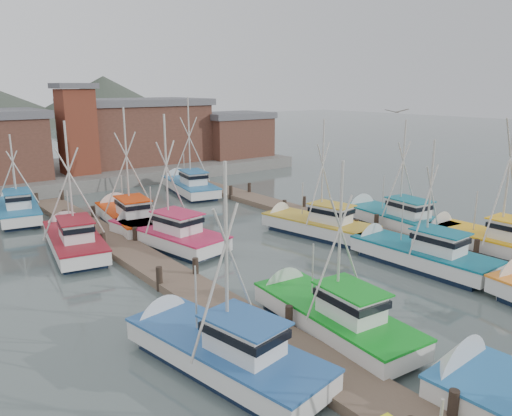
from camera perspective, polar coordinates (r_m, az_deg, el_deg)
ground at (r=25.50m, az=10.94°, el=-8.39°), size 260.00×260.00×0.00m
dock_left at (r=24.15m, az=-7.75°, el=-9.01°), size 2.30×46.00×1.50m
dock_right at (r=32.98m, az=13.74°, el=-2.99°), size 2.30×46.00×1.50m
quay at (r=56.05m, az=-18.74°, el=3.94°), size 44.00×16.00×1.20m
shed_center at (r=57.77m, az=-13.40°, el=8.66°), size 14.84×9.54×6.90m
shed_right at (r=60.75m, az=-2.59°, el=8.45°), size 8.48×6.36×5.20m
lookout_tower at (r=51.06m, az=-19.78°, el=8.57°), size 3.60×3.60×8.50m
boat_4 at (r=20.54m, az=7.96°, el=-11.85°), size 3.22×8.35×7.55m
boat_5 at (r=28.50m, az=17.64°, el=-4.95°), size 3.07×8.39×7.55m
boat_6 at (r=18.01m, az=-4.75°, el=-15.66°), size 3.90×8.72×7.95m
boat_7 at (r=32.26m, az=25.00°, el=-3.41°), size 4.22×8.84×10.64m
boat_8 at (r=31.30m, az=-10.70°, el=-2.84°), size 4.29×9.36×8.71m
boat_9 at (r=32.88m, az=6.51°, el=-1.88°), size 3.86×8.51×8.15m
boat_10 at (r=31.46m, az=-20.16°, el=-3.38°), size 3.93×8.75×8.34m
boat_11 at (r=35.62m, az=15.24°, el=-1.05°), size 3.67×8.88×8.12m
boat_12 at (r=35.83m, az=-14.49°, el=-0.92°), size 3.78×9.01×8.88m
boat_13 at (r=45.80m, az=-7.77°, el=2.57°), size 4.42×9.30×9.30m
boat_14 at (r=40.94m, az=-25.58°, el=-0.04°), size 3.86×8.71×6.86m
gull_far at (r=26.17m, az=15.80°, el=10.57°), size 1.54×0.66×0.24m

